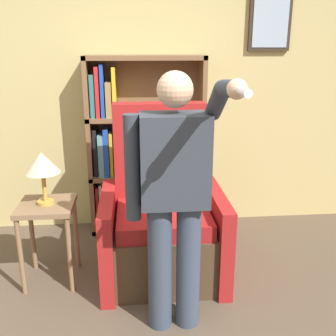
{
  "coord_description": "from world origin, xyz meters",
  "views": [
    {
      "loc": [
        0.08,
        -1.71,
        1.74
      ],
      "look_at": [
        0.3,
        0.71,
        0.97
      ],
      "focal_mm": 42.0,
      "sensor_mm": 36.0,
      "label": 1
    }
  ],
  "objects_px": {
    "person_standing": "(174,193)",
    "side_table": "(48,220)",
    "table_lamp": "(42,164)",
    "bookcase": "(134,148)",
    "armchair": "(162,224)"
  },
  "relations": [
    {
      "from": "bookcase",
      "to": "armchair",
      "type": "distance_m",
      "value": 0.92
    },
    {
      "from": "bookcase",
      "to": "table_lamp",
      "type": "xyz_separation_m",
      "value": [
        -0.65,
        -0.85,
        0.12
      ]
    },
    {
      "from": "bookcase",
      "to": "person_standing",
      "type": "height_order",
      "value": "bookcase"
    },
    {
      "from": "armchair",
      "to": "table_lamp",
      "type": "xyz_separation_m",
      "value": [
        -0.86,
        -0.05,
        0.52
      ]
    },
    {
      "from": "side_table",
      "to": "table_lamp",
      "type": "height_order",
      "value": "table_lamp"
    },
    {
      "from": "person_standing",
      "to": "table_lamp",
      "type": "height_order",
      "value": "person_standing"
    },
    {
      "from": "side_table",
      "to": "table_lamp",
      "type": "relative_size",
      "value": 1.61
    },
    {
      "from": "armchair",
      "to": "person_standing",
      "type": "xyz_separation_m",
      "value": [
        0.02,
        -0.65,
        0.51
      ]
    },
    {
      "from": "armchair",
      "to": "person_standing",
      "type": "height_order",
      "value": "person_standing"
    },
    {
      "from": "person_standing",
      "to": "table_lamp",
      "type": "relative_size",
      "value": 4.12
    },
    {
      "from": "armchair",
      "to": "bookcase",
      "type": "bearing_deg",
      "value": 104.6
    },
    {
      "from": "person_standing",
      "to": "table_lamp",
      "type": "xyz_separation_m",
      "value": [
        -0.88,
        0.6,
        0.02
      ]
    },
    {
      "from": "person_standing",
      "to": "side_table",
      "type": "distance_m",
      "value": 1.14
    },
    {
      "from": "person_standing",
      "to": "side_table",
      "type": "relative_size",
      "value": 2.56
    },
    {
      "from": "bookcase",
      "to": "person_standing",
      "type": "distance_m",
      "value": 1.47
    }
  ]
}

